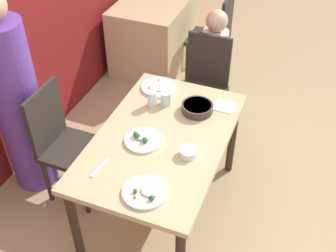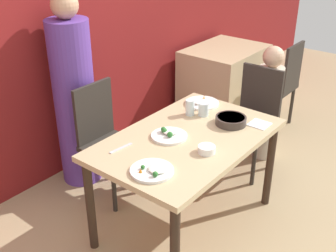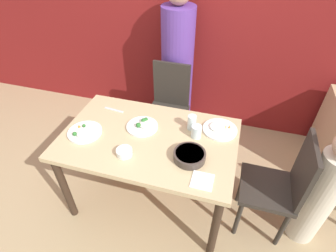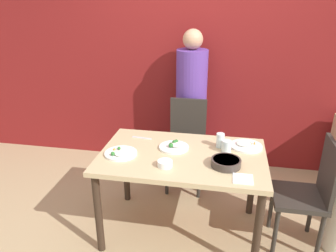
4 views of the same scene
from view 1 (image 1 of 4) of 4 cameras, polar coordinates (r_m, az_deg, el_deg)
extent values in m
plane|color=tan|center=(3.33, -0.73, -11.19)|extent=(10.00, 10.00, 0.00)
cube|color=tan|center=(2.80, -0.86, -1.78)|extent=(1.33, 0.84, 0.04)
cylinder|color=#332319|center=(3.41, 8.69, -1.61)|extent=(0.06, 0.06, 0.71)
cylinder|color=#332319|center=(2.85, -12.47, -13.24)|extent=(0.06, 0.06, 0.71)
cylinder|color=#332319|center=(3.57, -2.49, 1.18)|extent=(0.06, 0.06, 0.71)
cube|color=#2D2823|center=(3.21, -12.75, -3.20)|extent=(0.40, 0.40, 0.04)
cube|color=#2D2823|center=(3.14, -16.28, 1.12)|extent=(0.38, 0.03, 0.47)
cylinder|color=#2D2823|center=(3.21, -11.16, -8.88)|extent=(0.04, 0.04, 0.43)
cylinder|color=#2D2823|center=(3.40, -8.38, -5.03)|extent=(0.04, 0.04, 0.43)
cylinder|color=#2D2823|center=(3.36, -16.03, -7.14)|extent=(0.04, 0.04, 0.43)
cylinder|color=#2D2823|center=(3.54, -13.10, -3.56)|extent=(0.04, 0.04, 0.43)
cube|color=#2D2823|center=(3.67, 4.45, 4.09)|extent=(0.40, 0.40, 0.04)
cube|color=#2D2823|center=(3.67, 5.56, 8.91)|extent=(0.03, 0.38, 0.47)
cylinder|color=#2D2823|center=(3.73, 1.07, 0.35)|extent=(0.04, 0.04, 0.43)
cylinder|color=#2D2823|center=(3.65, 5.92, -0.87)|extent=(0.04, 0.04, 0.43)
cylinder|color=#2D2823|center=(3.97, 2.76, 3.18)|extent=(0.04, 0.04, 0.43)
cylinder|color=#2D2823|center=(3.90, 7.33, 2.09)|extent=(0.04, 0.04, 0.43)
cylinder|color=#5B3893|center=(3.26, -19.46, 1.97)|extent=(0.34, 0.34, 1.40)
cylinder|color=beige|center=(3.95, 6.05, 6.89)|extent=(0.23, 0.23, 0.90)
sphere|color=#DBAD89|center=(3.68, 6.64, 13.97)|extent=(0.19, 0.19, 0.19)
cylinder|color=#3D332D|center=(2.98, 3.98, 2.46)|extent=(0.22, 0.22, 0.06)
cylinder|color=#BC5123|center=(2.97, 4.00, 2.86)|extent=(0.20, 0.20, 0.01)
cylinder|color=white|center=(2.44, -3.17, -8.92)|extent=(0.26, 0.26, 0.02)
ellipsoid|color=white|center=(2.42, -2.36, -8.56)|extent=(0.11, 0.11, 0.02)
sphere|color=#2D702D|center=(2.42, -4.46, -8.77)|extent=(0.03, 0.03, 0.03)
sphere|color=#2D702D|center=(2.37, -2.22, -9.72)|extent=(0.03, 0.03, 0.03)
cone|color=orange|center=(2.39, -4.53, -9.48)|extent=(0.02, 0.02, 0.02)
cylinder|color=white|center=(3.22, -1.23, 5.26)|extent=(0.27, 0.27, 0.02)
ellipsoid|color=white|center=(3.19, -1.52, 5.36)|extent=(0.12, 0.12, 0.02)
cone|color=orange|center=(3.18, -1.20, 5.21)|extent=(0.02, 0.02, 0.02)
cone|color=orange|center=(3.24, -1.37, 5.96)|extent=(0.02, 0.02, 0.02)
cone|color=orange|center=(3.27, -1.26, 6.34)|extent=(0.01, 0.01, 0.03)
cylinder|color=white|center=(2.75, -3.36, -1.95)|extent=(0.25, 0.25, 0.02)
ellipsoid|color=white|center=(2.76, -3.40, -1.21)|extent=(0.11, 0.11, 0.02)
sphere|color=#2D702D|center=(2.71, -3.12, -1.92)|extent=(0.04, 0.04, 0.04)
sphere|color=#2D702D|center=(2.71, -3.12, -1.95)|extent=(0.03, 0.03, 0.03)
sphere|color=#2D702D|center=(2.76, -4.41, -1.09)|extent=(0.04, 0.04, 0.04)
sphere|color=#2D702D|center=(2.74, -4.17, -1.34)|extent=(0.04, 0.04, 0.04)
cylinder|color=white|center=(2.64, 2.76, -3.57)|extent=(0.11, 0.11, 0.05)
cylinder|color=white|center=(2.63, 2.78, -3.24)|extent=(0.10, 0.10, 0.01)
cylinder|color=silver|center=(3.01, -2.19, 3.71)|extent=(0.07, 0.07, 0.12)
cylinder|color=silver|center=(3.03, -0.28, 3.77)|extent=(0.08, 0.08, 0.10)
cube|color=white|center=(3.06, 7.66, 2.66)|extent=(0.14, 0.14, 0.01)
cube|color=silver|center=(2.61, -9.20, -5.57)|extent=(0.18, 0.04, 0.01)
cube|color=tan|center=(4.76, -1.96, 12.28)|extent=(0.93, 0.70, 0.76)
cube|color=#2D2823|center=(4.54, 5.41, 11.67)|extent=(0.40, 0.40, 0.04)
cube|color=#2D2823|center=(4.39, 7.99, 14.15)|extent=(0.38, 0.03, 0.47)
cylinder|color=#2D2823|center=(4.83, 3.93, 10.47)|extent=(0.04, 0.04, 0.43)
cylinder|color=#2D2823|center=(4.56, 2.61, 8.57)|extent=(0.04, 0.04, 0.43)
cylinder|color=#2D2823|center=(4.76, 7.75, 9.68)|extent=(0.04, 0.04, 0.43)
cylinder|color=#2D2823|center=(4.49, 6.62, 7.72)|extent=(0.04, 0.04, 0.43)
camera|label=2|loc=(0.83, 88.21, -46.57)|focal=45.00mm
camera|label=3|loc=(2.60, 36.69, 21.69)|focal=28.00mm
camera|label=4|loc=(2.78, 54.94, 10.31)|focal=35.00mm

